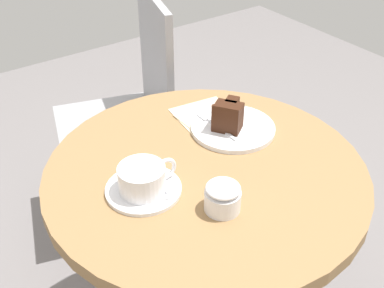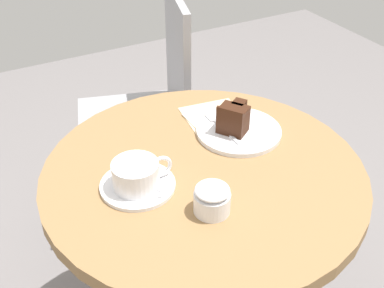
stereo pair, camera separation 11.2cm
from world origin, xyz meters
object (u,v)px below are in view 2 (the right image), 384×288
object	(u,v)px
napkin	(216,118)
cake_plate	(239,131)
cafe_chair	(154,98)
teaspoon	(159,187)
sugar_pot	(212,199)
saucer	(138,185)
coffee_cup	(137,174)
fork	(219,125)
cake_slice	(234,119)

from	to	relation	value
napkin	cake_plate	bearing A→B (deg)	-78.73
cake_plate	napkin	xyz separation A→B (m)	(-0.02, 0.09, -0.00)
cafe_chair	teaspoon	bearing A→B (deg)	-6.16
napkin	sugar_pot	xyz separation A→B (m)	(-0.19, -0.30, 0.03)
napkin	sugar_pot	size ratio (longest dim) A/B	2.31
napkin	cafe_chair	size ratio (longest dim) A/B	0.20
cafe_chair	sugar_pot	size ratio (longest dim) A/B	11.56
teaspoon	sugar_pot	xyz separation A→B (m)	(0.07, -0.11, 0.02)
saucer	coffee_cup	size ratio (longest dim) A/B	1.21
napkin	sugar_pot	world-z (taller)	sugar_pot
coffee_cup	fork	distance (m)	0.30
saucer	cake_plate	bearing A→B (deg)	13.51
saucer	fork	xyz separation A→B (m)	(0.27, 0.11, 0.01)
saucer	teaspoon	world-z (taller)	teaspoon
coffee_cup	fork	size ratio (longest dim) A/B	0.89
coffee_cup	cafe_chair	world-z (taller)	cafe_chair
teaspoon	sugar_pot	distance (m)	0.13
teaspoon	napkin	size ratio (longest dim) A/B	0.52
saucer	cake_slice	xyz separation A→B (m)	(0.29, 0.08, 0.04)
coffee_cup	napkin	bearing A→B (deg)	29.32
fork	cake_slice	bearing A→B (deg)	-150.24
cake_slice	napkin	distance (m)	0.10
fork	sugar_pot	distance (m)	0.31
saucer	fork	world-z (taller)	fork
teaspoon	fork	bearing A→B (deg)	140.08
cake_slice	fork	size ratio (longest dim) A/B	0.60
teaspoon	fork	xyz separation A→B (m)	(0.24, 0.15, 0.00)
saucer	napkin	bearing A→B (deg)	28.78
fork	napkin	distance (m)	0.05
saucer	cake_plate	xyz separation A→B (m)	(0.31, 0.07, 0.00)
coffee_cup	teaspoon	bearing A→B (deg)	-37.73
saucer	teaspoon	bearing A→B (deg)	-43.32
coffee_cup	cake_slice	world-z (taller)	cake_slice
napkin	teaspoon	bearing A→B (deg)	-142.70
saucer	cake_slice	world-z (taller)	cake_slice
coffee_cup	cake_slice	bearing A→B (deg)	15.32
coffee_cup	cake_slice	distance (m)	0.31
teaspoon	cake_slice	xyz separation A→B (m)	(0.26, 0.11, 0.04)
napkin	cafe_chair	distance (m)	0.49
napkin	cafe_chair	bearing A→B (deg)	87.47
cake_slice	fork	xyz separation A→B (m)	(-0.02, 0.04, -0.03)
cake_slice	cake_plate	bearing A→B (deg)	-7.06
cafe_chair	fork	bearing A→B (deg)	12.36
saucer	cake_slice	bearing A→B (deg)	14.57
napkin	cake_slice	bearing A→B (deg)	-89.03
cake_slice	fork	world-z (taller)	cake_slice
cake_slice	coffee_cup	bearing A→B (deg)	-164.68
teaspoon	coffee_cup	bearing A→B (deg)	-109.36
teaspoon	cake_plate	world-z (taller)	teaspoon
fork	sugar_pot	bearing A→B (deg)	147.11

